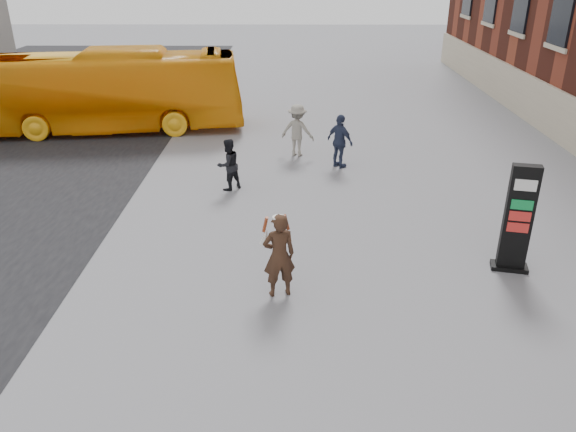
{
  "coord_description": "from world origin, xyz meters",
  "views": [
    {
      "loc": [
        -0.43,
        -9.79,
        6.25
      ],
      "look_at": [
        -0.5,
        0.93,
        1.29
      ],
      "focal_mm": 35.0,
      "sensor_mm": 36.0,
      "label": 1
    }
  ],
  "objects_px": {
    "bus": "(97,91)",
    "woman": "(279,254)",
    "info_pylon": "(518,219)",
    "pedestrian_c": "(340,141)",
    "pedestrian_a": "(228,165)",
    "pedestrian_b": "(297,130)"
  },
  "relations": [
    {
      "from": "pedestrian_c",
      "to": "pedestrian_a",
      "type": "bearing_deg",
      "value": 75.59
    },
    {
      "from": "bus",
      "to": "woman",
      "type": "bearing_deg",
      "value": -155.41
    },
    {
      "from": "woman",
      "to": "pedestrian_c",
      "type": "bearing_deg",
      "value": -117.44
    },
    {
      "from": "woman",
      "to": "bus",
      "type": "height_order",
      "value": "bus"
    },
    {
      "from": "bus",
      "to": "pedestrian_b",
      "type": "distance_m",
      "value": 8.29
    },
    {
      "from": "woman",
      "to": "pedestrian_b",
      "type": "distance_m",
      "value": 8.8
    },
    {
      "from": "woman",
      "to": "pedestrian_c",
      "type": "distance_m",
      "value": 7.82
    },
    {
      "from": "woman",
      "to": "bus",
      "type": "bearing_deg",
      "value": -72.66
    },
    {
      "from": "pedestrian_a",
      "to": "bus",
      "type": "bearing_deg",
      "value": -88.84
    },
    {
      "from": "woman",
      "to": "pedestrian_b",
      "type": "bearing_deg",
      "value": -107.01
    },
    {
      "from": "bus",
      "to": "pedestrian_a",
      "type": "distance_m",
      "value": 8.4
    },
    {
      "from": "bus",
      "to": "pedestrian_c",
      "type": "relative_size",
      "value": 6.4
    },
    {
      "from": "info_pylon",
      "to": "pedestrian_b",
      "type": "relative_size",
      "value": 1.36
    },
    {
      "from": "woman",
      "to": "pedestrian_c",
      "type": "xyz_separation_m",
      "value": [
        1.8,
        7.61,
        -0.05
      ]
    },
    {
      "from": "pedestrian_a",
      "to": "pedestrian_c",
      "type": "height_order",
      "value": "pedestrian_c"
    },
    {
      "from": "woman",
      "to": "bus",
      "type": "relative_size",
      "value": 0.16
    },
    {
      "from": "info_pylon",
      "to": "pedestrian_c",
      "type": "bearing_deg",
      "value": 129.08
    },
    {
      "from": "bus",
      "to": "pedestrian_c",
      "type": "xyz_separation_m",
      "value": [
        9.05,
        -4.22,
        -0.68
      ]
    },
    {
      "from": "info_pylon",
      "to": "bus",
      "type": "relative_size",
      "value": 0.22
    },
    {
      "from": "bus",
      "to": "pedestrian_b",
      "type": "xyz_separation_m",
      "value": [
        7.69,
        -3.04,
        -0.66
      ]
    },
    {
      "from": "bus",
      "to": "pedestrian_a",
      "type": "height_order",
      "value": "bus"
    },
    {
      "from": "info_pylon",
      "to": "pedestrian_a",
      "type": "bearing_deg",
      "value": 157.89
    }
  ]
}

